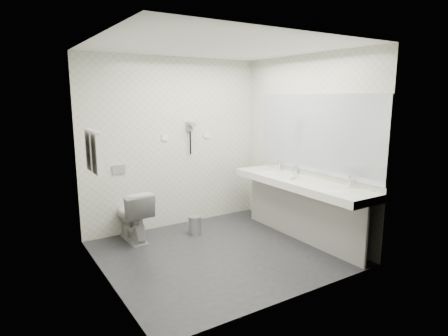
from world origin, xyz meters
TOP-DOWN VIEW (x-y plane):
  - floor at (0.00, 0.00)m, footprint 2.80×2.80m
  - ceiling at (0.00, 0.00)m, footprint 2.80×2.80m
  - wall_back at (0.00, 1.30)m, footprint 2.80×0.00m
  - wall_front at (0.00, -1.30)m, footprint 2.80×0.00m
  - wall_left at (-1.40, 0.00)m, footprint 0.00×2.60m
  - wall_right at (1.40, 0.00)m, footprint 0.00×2.60m
  - vanity_counter at (1.12, -0.20)m, footprint 0.55×2.20m
  - vanity_panel at (1.15, -0.20)m, footprint 0.03×2.15m
  - vanity_post_near at (1.18, -1.24)m, footprint 0.06×0.06m
  - vanity_post_far at (1.18, 0.84)m, footprint 0.06×0.06m
  - mirror at (1.39, -0.20)m, footprint 0.02×2.20m
  - basin_near at (1.12, -0.85)m, footprint 0.40×0.31m
  - basin_far at (1.12, 0.45)m, footprint 0.40×0.31m
  - faucet_near at (1.32, -0.85)m, footprint 0.04×0.04m
  - faucet_far at (1.32, 0.45)m, footprint 0.04×0.04m
  - soap_bottle_a at (1.14, -0.08)m, footprint 0.07×0.07m
  - soap_bottle_b at (1.06, -0.13)m, footprint 0.10×0.10m
  - glass_left at (1.35, 0.13)m, footprint 0.06×0.06m
  - toilet at (-0.78, 1.01)m, footprint 0.42×0.71m
  - flush_plate at (-0.85, 1.29)m, footprint 0.18×0.02m
  - pedal_bin at (0.03, 0.75)m, footprint 0.20×0.20m
  - bin_lid at (0.03, 0.75)m, footprint 0.18×0.18m
  - towel_rail at (-1.35, 0.55)m, footprint 0.02×0.62m
  - towel_near at (-1.34, 0.41)m, footprint 0.07×0.24m
  - towel_far at (-1.34, 0.69)m, footprint 0.07×0.24m
  - dryer_cradle at (0.25, 1.27)m, footprint 0.10×0.04m
  - dryer_barrel at (0.25, 1.20)m, footprint 0.08×0.14m
  - dryer_cord at (0.25, 1.26)m, footprint 0.02×0.02m
  - switch_plate_a at (-0.15, 1.29)m, footprint 0.09×0.02m
  - switch_plate_b at (0.55, 1.29)m, footprint 0.09×0.02m

SIDE VIEW (x-z plane):
  - floor at x=0.00m, z-range 0.00..0.00m
  - pedal_bin at x=0.03m, z-range 0.00..0.25m
  - bin_lid at x=0.03m, z-range 0.25..0.27m
  - toilet at x=-0.78m, z-range 0.00..0.70m
  - vanity_panel at x=1.15m, z-range 0.00..0.75m
  - vanity_post_near at x=1.18m, z-range 0.00..0.75m
  - vanity_post_far at x=1.18m, z-range 0.00..0.75m
  - vanity_counter at x=1.12m, z-range 0.75..0.85m
  - basin_near at x=1.12m, z-range 0.81..0.86m
  - basin_far at x=1.12m, z-range 0.81..0.86m
  - soap_bottle_b at x=1.06m, z-range 0.85..0.94m
  - glass_left at x=1.35m, z-range 0.85..0.96m
  - soap_bottle_a at x=1.14m, z-range 0.85..0.97m
  - faucet_near at x=1.32m, z-range 0.85..1.00m
  - faucet_far at x=1.32m, z-range 0.85..1.00m
  - flush_plate at x=-0.85m, z-range 0.89..1.01m
  - wall_back at x=0.00m, z-range -0.15..2.65m
  - wall_front at x=0.00m, z-range -0.15..2.65m
  - wall_left at x=-1.40m, z-range -0.05..2.55m
  - wall_right at x=1.40m, z-range -0.05..2.55m
  - dryer_cord at x=0.25m, z-range 1.07..1.43m
  - towel_near at x=-1.34m, z-range 1.09..1.57m
  - towel_far at x=-1.34m, z-range 1.09..1.57m
  - switch_plate_a at x=-0.15m, z-range 1.31..1.40m
  - switch_plate_b at x=0.55m, z-range 1.31..1.40m
  - mirror at x=1.39m, z-range 0.92..1.98m
  - dryer_cradle at x=0.25m, z-range 1.43..1.57m
  - dryer_barrel at x=0.25m, z-range 1.49..1.57m
  - towel_rail at x=-1.35m, z-range 1.54..1.56m
  - ceiling at x=0.00m, z-range 2.50..2.50m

